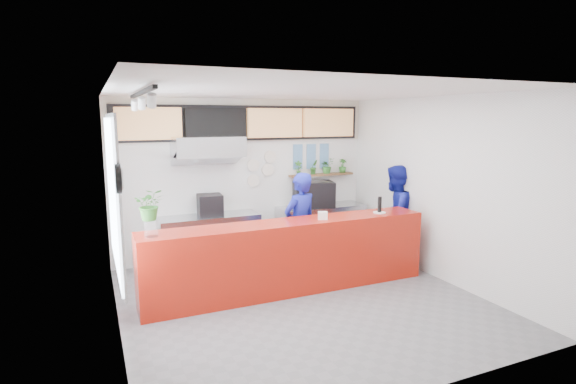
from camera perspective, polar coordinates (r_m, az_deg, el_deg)
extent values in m
plane|color=slate|center=(6.79, 1.66, -13.55)|extent=(5.00, 5.00, 0.00)
plane|color=silver|center=(6.26, 1.80, 12.62)|extent=(5.00, 5.00, 0.00)
plane|color=white|center=(8.65, -5.43, 1.74)|extent=(5.00, 0.00, 5.00)
plane|color=white|center=(5.76, -21.36, -2.76)|extent=(0.00, 5.00, 5.00)
plane|color=white|center=(7.76, 18.63, 0.40)|extent=(0.00, 5.00, 5.00)
cube|color=#A81A0C|center=(6.94, 0.25, -8.19)|extent=(4.50, 0.60, 1.10)
cube|color=beige|center=(8.57, -5.53, 9.04)|extent=(5.00, 0.02, 0.80)
cube|color=#B2B5BA|center=(8.36, -9.90, -5.98)|extent=(1.80, 0.60, 0.90)
cube|color=black|center=(8.22, -9.87, -1.65)|extent=(0.46, 0.46, 0.38)
cube|color=#B2B5BA|center=(8.03, -10.15, 5.71)|extent=(1.20, 0.70, 0.35)
cube|color=#B2B5BA|center=(8.05, -10.11, 4.29)|extent=(1.20, 0.69, 0.31)
cube|color=#B2B5BA|center=(9.16, 4.23, -4.50)|extent=(1.80, 0.60, 0.90)
cube|color=black|center=(8.94, 3.23, -0.26)|extent=(0.89, 0.74, 0.50)
cube|color=silver|center=(8.90, 3.24, 1.18)|extent=(0.57, 0.40, 0.05)
cube|color=brown|center=(9.19, 4.28, 2.21)|extent=(1.40, 0.18, 0.04)
cube|color=tan|center=(8.08, -17.26, 8.29)|extent=(1.10, 0.10, 0.55)
cube|color=black|center=(8.29, -9.19, 8.61)|extent=(1.10, 0.10, 0.55)
cube|color=tan|center=(8.66, -1.67, 8.76)|extent=(1.10, 0.10, 0.55)
cube|color=tan|center=(9.16, 5.14, 8.76)|extent=(1.10, 0.10, 0.55)
cube|color=black|center=(8.54, -5.46, 8.71)|extent=(4.80, 0.04, 0.65)
cube|color=silver|center=(6.02, -21.32, -0.31)|extent=(0.04, 2.20, 1.90)
cube|color=#B2B5BA|center=(6.02, -21.13, -0.30)|extent=(0.03, 2.30, 2.00)
cylinder|color=black|center=(4.78, -20.76, 1.59)|extent=(0.05, 0.30, 0.30)
cylinder|color=white|center=(4.79, -20.40, 1.62)|extent=(0.02, 0.26, 0.26)
cube|color=black|center=(5.68, -18.13, 11.89)|extent=(0.05, 2.40, 0.04)
cylinder|color=silver|center=(8.64, -4.45, 3.42)|extent=(0.24, 0.03, 0.24)
cylinder|color=silver|center=(8.76, -2.59, 2.86)|extent=(0.24, 0.03, 0.24)
cylinder|color=silver|center=(8.68, -4.43, 1.45)|extent=(0.24, 0.03, 0.24)
cylinder|color=silver|center=(8.75, -2.30, 4.50)|extent=(0.24, 0.03, 0.24)
cube|color=#598CBF|center=(8.99, 1.25, 5.27)|extent=(0.20, 0.02, 0.25)
cube|color=#598CBF|center=(9.12, 2.96, 5.32)|extent=(0.20, 0.02, 0.25)
cube|color=#598CBF|center=(9.26, 4.63, 5.37)|extent=(0.20, 0.02, 0.25)
cube|color=#598CBF|center=(9.01, 1.24, 3.69)|extent=(0.20, 0.02, 0.25)
cube|color=#598CBF|center=(9.14, 2.95, 3.76)|extent=(0.20, 0.02, 0.25)
cube|color=#598CBF|center=(9.28, 4.61, 3.83)|extent=(0.20, 0.02, 0.25)
imported|color=#151D93|center=(7.45, 1.55, -4.29)|extent=(0.74, 0.59, 1.77)
imported|color=#151D93|center=(8.53, 13.33, -2.69)|extent=(1.07, 0.96, 1.80)
imported|color=#2E6B25|center=(8.94, 1.33, 3.09)|extent=(0.18, 0.15, 0.29)
imported|color=#2E6B25|center=(9.09, 3.31, 3.20)|extent=(0.18, 0.15, 0.30)
imported|color=#2E6B25|center=(9.23, 4.98, 3.34)|extent=(0.34, 0.31, 0.32)
imported|color=#2E6B25|center=(9.41, 6.94, 3.33)|extent=(0.18, 0.16, 0.28)
cylinder|color=white|center=(6.20, -16.98, -4.45)|extent=(0.20, 0.20, 0.22)
imported|color=#2E6B25|center=(6.13, -17.12, -1.53)|extent=(0.42, 0.38, 0.42)
cube|color=white|center=(6.94, 4.43, -3.00)|extent=(0.16, 0.13, 0.12)
cylinder|color=white|center=(7.54, 11.52, -2.57)|extent=(0.26, 0.26, 0.02)
cylinder|color=black|center=(7.52, 11.56, -1.56)|extent=(0.08, 0.08, 0.26)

